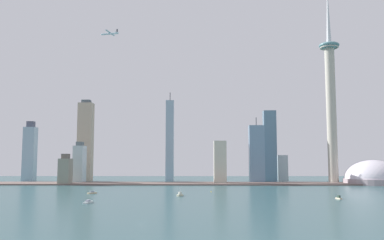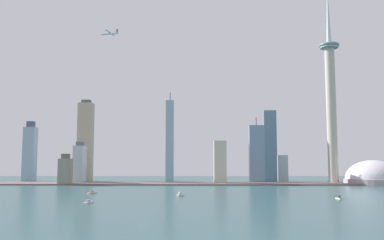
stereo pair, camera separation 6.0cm
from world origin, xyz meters
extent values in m
plane|color=#32565A|center=(0.00, 0.00, 0.00)|extent=(6000.00, 6000.00, 0.00)
cube|color=#6D5A54|center=(0.00, 415.47, 1.04)|extent=(1001.20, 68.45, 2.08)
cylinder|color=#BBB3A3|center=(277.05, 440.76, 124.32)|extent=(17.17, 17.17, 248.64)
ellipsoid|color=slate|center=(277.05, 440.76, 248.64)|extent=(36.18, 36.18, 11.78)
torus|color=#BBB3A3|center=(277.05, 440.76, 244.52)|extent=(33.11, 33.11, 2.36)
cone|color=silver|center=(277.05, 440.76, 307.93)|extent=(8.58, 8.58, 106.78)
cylinder|color=#A6939A|center=(337.28, 418.00, 4.72)|extent=(99.17, 99.17, 9.43)
ellipsoid|color=silver|center=(337.28, 418.00, 9.43)|extent=(94.21, 94.21, 64.18)
cube|color=#AFC6CA|center=(-174.21, 441.72, 33.12)|extent=(17.51, 27.49, 66.24)
cube|color=slate|center=(-174.21, 441.72, 69.79)|extent=(10.51, 16.50, 7.08)
cube|color=#BBA890|center=(-183.32, 507.23, 76.39)|extent=(27.59, 22.51, 152.79)
cube|color=#525E66|center=(-183.32, 507.23, 155.90)|extent=(16.55, 13.51, 6.22)
cube|color=#8CACBF|center=(-291.27, 504.98, 52.49)|extent=(22.18, 19.81, 104.99)
cube|color=#525468|center=(-291.27, 504.98, 110.69)|extent=(13.31, 11.89, 11.40)
cube|color=#8EAABE|center=(-17.46, 511.08, 78.96)|extent=(15.48, 16.51, 157.93)
cylinder|color=#4C4C51|center=(-17.46, 511.08, 166.11)|extent=(1.60, 1.60, 16.37)
cube|color=gray|center=(-184.54, 396.96, 21.69)|extent=(17.99, 23.68, 43.37)
cube|color=#645C55|center=(-184.54, 396.96, 47.37)|extent=(10.80, 14.21, 8.00)
cube|color=slate|center=(174.33, 487.08, 67.25)|extent=(23.35, 17.43, 134.50)
cube|color=beige|center=(76.12, 425.02, 37.07)|extent=(21.25, 24.59, 74.14)
cube|color=#ADBCC2|center=(200.47, 508.93, 25.07)|extent=(19.46, 24.48, 50.14)
cube|color=#688AA7|center=(143.68, 450.68, 51.65)|extent=(26.93, 16.43, 103.30)
cylinder|color=#4C4C51|center=(143.68, 450.68, 110.59)|extent=(1.60, 1.60, 14.57)
cube|color=beige|center=(188.48, 163.25, 0.68)|extent=(4.98, 8.73, 1.36)
cube|color=#2D4438|center=(188.48, 163.25, 2.65)|extent=(2.95, 4.04, 2.60)
cube|color=white|center=(-69.29, 119.66, 0.81)|extent=(5.98, 15.90, 1.62)
cube|color=#979CAE|center=(-69.29, 119.66, 2.40)|extent=(3.70, 7.13, 1.56)
cube|color=beige|center=(-93.25, 225.03, 0.78)|extent=(10.15, 11.88, 1.56)
cube|color=#8F9AAD|center=(-93.25, 225.03, 2.47)|extent=(5.14, 5.74, 1.82)
cube|color=beige|center=(16.81, 194.09, 1.06)|extent=(7.55, 7.87, 2.11)
cube|color=silver|center=(16.81, 194.09, 3.50)|extent=(3.89, 3.98, 2.76)
cylinder|color=silver|center=(16.81, 194.09, 7.61)|extent=(0.24, 0.24, 5.47)
cone|color=yellow|center=(54.70, 250.08, 1.08)|extent=(1.43, 1.43, 2.17)
cone|color=#E54C19|center=(17.95, 212.88, 0.92)|extent=(1.44, 1.44, 1.84)
cylinder|color=white|center=(-102.66, 347.13, 242.44)|extent=(28.60, 9.24, 3.11)
sphere|color=white|center=(-116.62, 350.22, 242.44)|extent=(3.11, 3.11, 3.11)
cube|color=white|center=(-102.66, 347.13, 243.84)|extent=(9.79, 31.18, 0.50)
cube|color=white|center=(-90.93, 344.52, 242.91)|extent=(4.49, 11.15, 0.40)
cube|color=#2D333D|center=(-90.93, 344.52, 246.50)|extent=(2.22, 0.96, 5.00)
camera|label=1|loc=(37.50, -271.49, 42.75)|focal=37.30mm
camera|label=2|loc=(37.56, -271.49, 42.75)|focal=37.30mm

